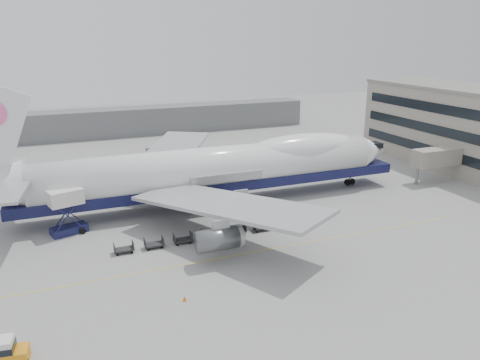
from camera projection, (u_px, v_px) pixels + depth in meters
name	position (u px, v px, depth m)	size (l,w,h in m)	color
ground	(243.00, 232.00, 61.67)	(260.00, 260.00, 0.00)	gray
apron_line	(262.00, 251.00, 56.35)	(60.00, 0.15, 0.01)	gold
hangar	(102.00, 123.00, 119.08)	(110.00, 8.00, 7.00)	slate
airliner	(217.00, 168.00, 70.87)	(67.00, 55.30, 19.98)	white
catering_truck	(67.00, 209.00, 60.41)	(4.94, 3.98, 5.99)	#171A47
baggage_tug	(5.00, 353.00, 36.65)	(3.28, 2.06, 2.26)	orange
traffic_cone	(185.00, 298.00, 45.63)	(0.37, 0.37, 0.55)	#E35F0B
dolly_0	(124.00, 249.00, 55.68)	(2.30, 1.35, 1.30)	#2D2D30
dolly_1	(154.00, 244.00, 56.97)	(2.30, 1.35, 1.30)	#2D2D30
dolly_2	(183.00, 239.00, 58.27)	(2.30, 1.35, 1.30)	#2D2D30
dolly_3	(210.00, 235.00, 59.56)	(2.30, 1.35, 1.30)	#2D2D30
dolly_4	(237.00, 231.00, 60.85)	(2.30, 1.35, 1.30)	#2D2D30
dolly_5	(262.00, 227.00, 62.14)	(2.30, 1.35, 1.30)	#2D2D30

